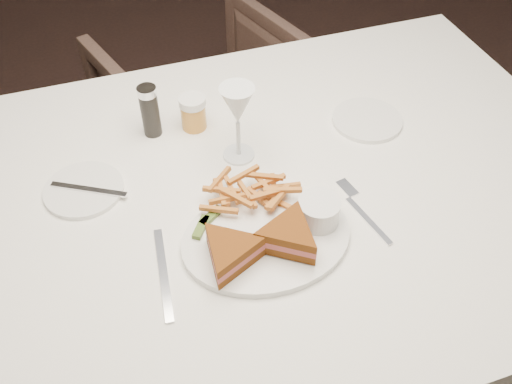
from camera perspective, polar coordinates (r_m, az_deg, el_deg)
name	(u,v)px	position (r m, az deg, el deg)	size (l,w,h in m)	color
ground	(280,251)	(2.01, 2.38, -5.93)	(5.00, 5.00, 0.00)	black
table	(251,296)	(1.45, -0.55, -10.40)	(1.51, 1.01, 0.75)	white
chair_far	(211,108)	(2.06, -4.52, 8.34)	(0.64, 0.60, 0.66)	#4A352D
table_setting	(249,193)	(1.10, -0.71, -0.13)	(0.80, 0.56, 0.18)	white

